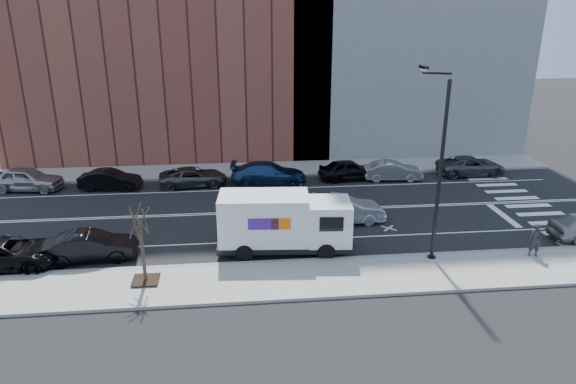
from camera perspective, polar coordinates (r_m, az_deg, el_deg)
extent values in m
plane|color=black|center=(32.26, -0.82, -2.15)|extent=(120.00, 120.00, 0.00)
cube|color=gray|center=(24.32, 1.05, -9.67)|extent=(44.00, 3.60, 0.15)
cube|color=gray|center=(40.52, -1.93, 2.56)|extent=(44.00, 3.60, 0.15)
cube|color=gray|center=(25.89, 0.57, -7.71)|extent=(44.00, 0.25, 0.17)
cube|color=gray|center=(38.80, -1.74, 1.80)|extent=(44.00, 0.25, 0.17)
cube|color=brown|center=(45.76, -13.30, 17.95)|extent=(26.00, 10.00, 22.00)
cylinder|color=black|center=(25.53, 16.53, 1.77)|extent=(0.18, 0.18, 9.00)
cylinder|color=black|center=(27.15, 15.63, -7.09)|extent=(0.44, 0.44, 0.20)
sphere|color=black|center=(24.60, 17.54, 11.68)|extent=(0.20, 0.20, 0.20)
cylinder|color=black|center=(26.14, 16.13, 12.58)|extent=(0.11, 3.49, 0.48)
cube|color=black|center=(27.71, 14.85, 13.26)|extent=(0.25, 0.80, 0.18)
cube|color=#FFF2CC|center=(27.72, 14.83, 13.06)|extent=(0.18, 0.55, 0.03)
cube|color=black|center=(24.84, -15.53, -9.38)|extent=(1.20, 1.20, 0.04)
cylinder|color=#382B1E|center=(24.16, -15.86, -6.22)|extent=(0.16, 0.16, 3.20)
cylinder|color=#382B1E|center=(23.56, -15.57, -3.14)|extent=(0.06, 0.80, 1.44)
cylinder|color=#382B1E|center=(23.80, -15.90, -2.93)|extent=(0.81, 0.31, 1.19)
cylinder|color=#382B1E|center=(23.77, -16.59, -3.03)|extent=(0.58, 0.76, 1.50)
cylinder|color=#382B1E|center=(23.51, -16.72, -3.30)|extent=(0.47, 0.61, 1.37)
cylinder|color=#382B1E|center=(23.37, -16.08, -3.37)|extent=(0.72, 0.29, 1.13)
cube|color=black|center=(26.92, -0.57, -5.63)|extent=(6.87, 2.79, 0.32)
cube|color=silver|center=(26.57, 4.57, -3.23)|extent=(2.34, 2.49, 2.17)
cube|color=black|center=(26.58, 6.96, -2.55)|extent=(0.22, 2.00, 1.03)
cube|color=black|center=(25.36, 4.86, -3.59)|extent=(1.19, 0.14, 0.76)
cube|color=black|center=(27.53, 4.35, -1.65)|extent=(1.19, 0.14, 0.76)
cube|color=black|center=(27.13, 6.75, -5.31)|extent=(0.33, 2.17, 0.38)
cube|color=silver|center=(26.36, -2.70, -2.87)|extent=(4.72, 2.73, 2.49)
cube|color=#47198C|center=(25.18, -2.76, -3.59)|extent=(1.51, 0.14, 0.60)
cube|color=orange|center=(25.17, -0.79, -3.58)|extent=(0.97, 0.10, 0.60)
cube|color=#47198C|center=(27.42, -2.65, -1.59)|extent=(1.51, 0.14, 0.60)
cube|color=orange|center=(27.41, -0.84, -1.57)|extent=(0.97, 0.10, 0.60)
cylinder|color=black|center=(26.08, 4.26, -6.64)|extent=(0.93, 0.37, 0.91)
cylinder|color=black|center=(28.03, 3.84, -4.68)|extent=(0.93, 0.37, 0.91)
cylinder|color=black|center=(26.01, -4.86, -6.73)|extent=(0.93, 0.37, 0.91)
cylinder|color=black|center=(27.96, -4.61, -4.76)|extent=(0.93, 0.37, 0.91)
imported|color=#9F9FA4|center=(40.10, -27.04, 1.30)|extent=(5.05, 2.59, 1.65)
imported|color=black|center=(38.07, -19.15, 1.30)|extent=(4.37, 1.91, 1.40)
imported|color=#414447|center=(37.33, -10.48, 1.67)|extent=(4.95, 2.64, 1.32)
imported|color=navy|center=(37.16, -2.18, 2.12)|extent=(5.60, 2.68, 1.57)
imported|color=black|center=(38.24, 6.79, 2.46)|extent=(4.57, 2.05, 1.53)
imported|color=#9A9A9E|center=(38.74, 11.53, 2.33)|extent=(4.38, 1.79, 1.41)
imported|color=#414548|center=(41.58, 19.66, 2.76)|extent=(5.12, 2.39, 1.42)
imported|color=silver|center=(30.44, 6.06, -1.98)|extent=(5.03, 2.03, 1.63)
imported|color=black|center=(27.74, -21.06, -5.66)|extent=(4.63, 1.99, 1.48)
imported|color=black|center=(28.71, -28.88, -5.99)|extent=(5.44, 2.57, 1.50)
imported|color=#232629|center=(28.76, 25.81, -4.84)|extent=(0.71, 0.55, 1.74)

